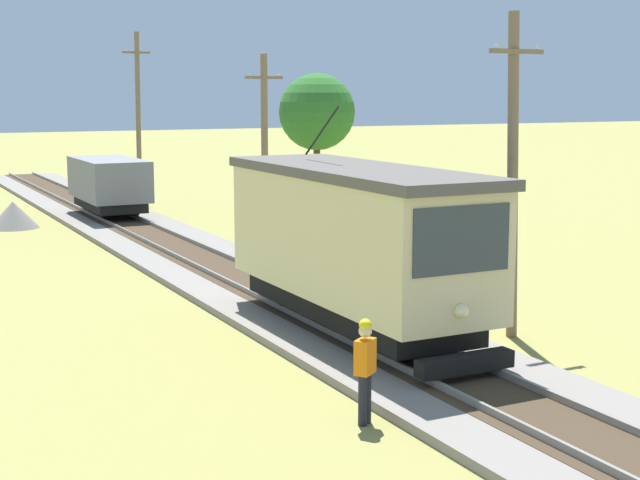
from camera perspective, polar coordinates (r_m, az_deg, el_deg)
red_tram at (r=20.41m, az=2.17°, el=-0.02°), size 2.60×8.54×4.79m
freight_car at (r=40.62m, az=-12.85°, el=3.39°), size 2.40×5.20×2.31m
utility_pole_near_tram at (r=20.83m, az=11.77°, el=4.07°), size 1.40×0.51×7.15m
utility_pole_mid at (r=32.60m, az=-3.42°, el=5.62°), size 1.40×0.27×6.73m
utility_pole_far at (r=47.42m, az=-11.12°, el=7.52°), size 1.40×0.53×8.37m
gravel_pile at (r=39.32m, az=-18.35°, el=1.48°), size 2.03×2.03×1.08m
track_worker at (r=15.29m, az=2.79°, el=-7.77°), size 0.45×0.42×1.78m
tree_right_near at (r=43.84m, az=-0.20°, el=7.86°), size 3.59×3.59×6.31m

